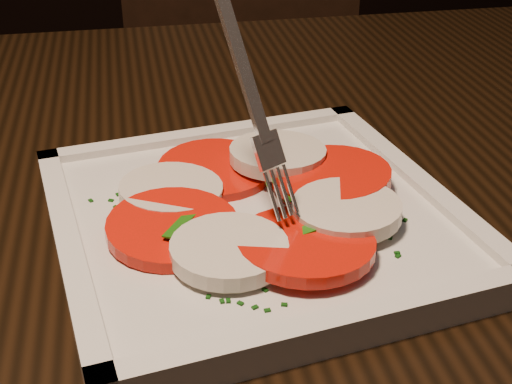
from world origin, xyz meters
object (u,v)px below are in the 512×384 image
chair (241,98)px  fork (235,74)px  table (188,280)px  plate (256,221)px

chair → fork: (-0.14, -0.75, 0.33)m
table → fork: bearing=-71.3°
chair → fork: 0.83m
table → fork: fork is taller
fork → table: bearing=79.6°
plate → fork: bearing=166.8°
table → chair: size_ratio=1.31×
chair → table: bearing=-93.4°
chair → fork: bearing=-89.8°
table → fork: (0.03, -0.08, 0.21)m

